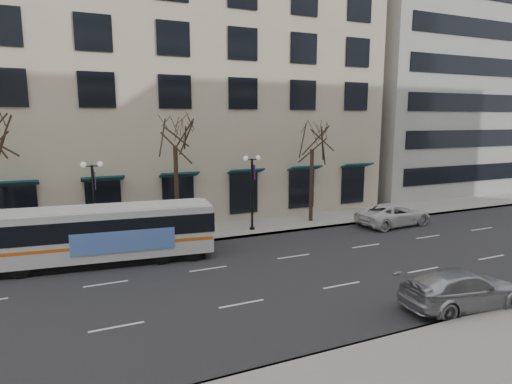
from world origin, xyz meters
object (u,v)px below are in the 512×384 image
tree_far_mid (175,130)px  tree_far_right (312,136)px  lamp_post_left (94,200)px  city_bus (107,233)px  white_pickup (394,214)px  silver_car (463,289)px  lamp_post_right (252,189)px

tree_far_mid → tree_far_right: 10.01m
tree_far_mid → lamp_post_left: size_ratio=1.64×
city_bus → white_pickup: size_ratio=2.02×
tree_far_right → silver_car: 16.13m
lamp_post_right → silver_car: bearing=-77.7°
lamp_post_left → lamp_post_right: (10.00, 0.00, 0.00)m
tree_far_mid → white_pickup: 16.58m
tree_far_right → white_pickup: tree_far_right is taller
tree_far_right → lamp_post_right: 6.11m
city_bus → white_pickup: (19.72, 0.33, -0.88)m
lamp_post_right → white_pickup: lamp_post_right is taller
tree_far_mid → city_bus: (-4.62, -3.42, -5.24)m
lamp_post_left → white_pickup: size_ratio=0.92×
lamp_post_left → city_bus: 3.11m
city_bus → white_pickup: city_bus is taller
tree_far_right → lamp_post_right: bearing=-173.1°
tree_far_mid → silver_car: 18.14m
lamp_post_right → silver_car: lamp_post_right is taller
lamp_post_left → silver_car: (13.15, -14.40, -2.17)m
tree_far_right → silver_car: size_ratio=1.50×
lamp_post_right → white_pickup: 10.61m
lamp_post_left → lamp_post_right: same height
tree_far_mid → city_bus: bearing=-143.5°
city_bus → lamp_post_left: bearing=103.5°
tree_far_right → lamp_post_left: size_ratio=1.55×
tree_far_mid → silver_car: size_ratio=1.59×
city_bus → white_pickup: bearing=7.0°
tree_far_mid → city_bus: size_ratio=0.75×
silver_car → white_pickup: bearing=-24.8°
silver_car → white_pickup: size_ratio=0.95×
lamp_post_right → city_bus: size_ratio=0.45×
tree_far_right → white_pickup: 8.20m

